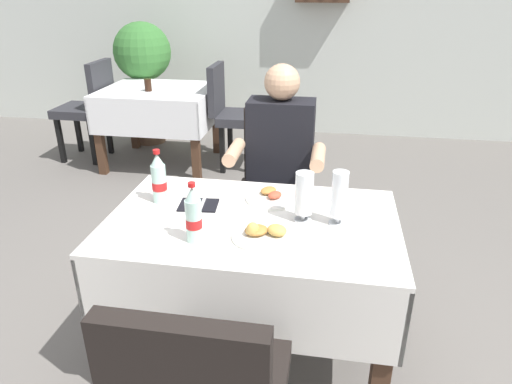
{
  "coord_description": "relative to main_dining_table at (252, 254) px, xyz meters",
  "views": [
    {
      "loc": [
        0.2,
        -1.53,
        1.65
      ],
      "look_at": [
        -0.1,
        0.26,
        0.81
      ],
      "focal_mm": 32.25,
      "sensor_mm": 36.0,
      "label": 1
    }
  ],
  "objects": [
    {
      "name": "ground_plane",
      "position": [
        0.1,
        -0.16,
        -0.56
      ],
      "size": [
        11.0,
        11.0,
        0.0
      ],
      "primitive_type": "plane",
      "color": "#66605B"
    },
    {
      "name": "main_dining_table",
      "position": [
        0.0,
        0.0,
        0.0
      ],
      "size": [
        1.22,
        0.78,
        0.73
      ],
      "color": "white",
      "rests_on": "ground"
    },
    {
      "name": "chair_far_diner_seat",
      "position": [
        0.0,
        0.78,
        -0.01
      ],
      "size": [
        0.44,
        0.5,
        0.97
      ],
      "color": "black",
      "rests_on": "ground"
    },
    {
      "name": "seated_diner_far",
      "position": [
        0.03,
        0.67,
        0.15
      ],
      "size": [
        0.5,
        0.46,
        1.26
      ],
      "color": "#282D42",
      "rests_on": "ground"
    },
    {
      "name": "plate_near_camera",
      "position": [
        0.07,
        -0.14,
        0.19
      ],
      "size": [
        0.23,
        0.23,
        0.07
      ],
      "color": "white",
      "rests_on": "main_dining_table"
    },
    {
      "name": "plate_far_diner",
      "position": [
        0.06,
        0.21,
        0.18
      ],
      "size": [
        0.25,
        0.25,
        0.04
      ],
      "color": "white",
      "rests_on": "main_dining_table"
    },
    {
      "name": "beer_glass_left",
      "position": [
        0.35,
        0.02,
        0.29
      ],
      "size": [
        0.07,
        0.07,
        0.23
      ],
      "color": "white",
      "rests_on": "main_dining_table"
    },
    {
      "name": "beer_glass_middle",
      "position": [
        0.21,
        0.02,
        0.29
      ],
      "size": [
        0.07,
        0.07,
        0.21
      ],
      "color": "white",
      "rests_on": "main_dining_table"
    },
    {
      "name": "cola_bottle_primary",
      "position": [
        -0.44,
        0.1,
        0.28
      ],
      "size": [
        0.07,
        0.07,
        0.25
      ],
      "color": "silver",
      "rests_on": "main_dining_table"
    },
    {
      "name": "cola_bottle_secondary",
      "position": [
        -0.19,
        -0.21,
        0.28
      ],
      "size": [
        0.06,
        0.06,
        0.24
      ],
      "color": "silver",
      "rests_on": "main_dining_table"
    },
    {
      "name": "napkin_cutlery_set",
      "position": [
        -0.26,
        0.08,
        0.18
      ],
      "size": [
        0.18,
        0.19,
        0.01
      ],
      "color": "black",
      "rests_on": "main_dining_table"
    },
    {
      "name": "background_dining_table",
      "position": [
        -1.32,
        2.4,
        -0.0
      ],
      "size": [
        1.03,
        0.87,
        0.73
      ],
      "color": "white",
      "rests_on": "ground"
    },
    {
      "name": "background_chair_left",
      "position": [
        -2.04,
        2.4,
        -0.01
      ],
      "size": [
        0.5,
        0.44,
        0.97
      ],
      "color": "#2D2D33",
      "rests_on": "ground"
    },
    {
      "name": "background_chair_right",
      "position": [
        -0.6,
        2.4,
        -0.01
      ],
      "size": [
        0.5,
        0.44,
        0.97
      ],
      "color": "#2D2D33",
      "rests_on": "ground"
    },
    {
      "name": "background_table_tumbler",
      "position": [
        -1.36,
        2.29,
        0.23
      ],
      "size": [
        0.06,
        0.06,
        0.11
      ],
      "primitive_type": "cylinder",
      "color": "black",
      "rests_on": "background_dining_table"
    },
    {
      "name": "potted_plant_corner",
      "position": [
        -1.69,
        3.0,
        0.29
      ],
      "size": [
        0.59,
        0.59,
        1.28
      ],
      "color": "brown",
      "rests_on": "ground"
    }
  ]
}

